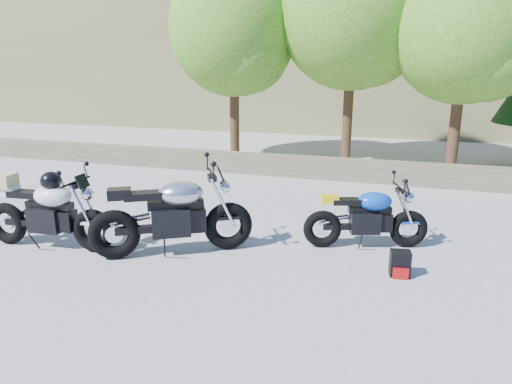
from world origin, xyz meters
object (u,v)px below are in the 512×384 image
backpack (400,264)px  blue_bike (367,218)px  white_bike (47,211)px  silver_bike (173,216)px

backpack → blue_bike: bearing=109.9°
white_bike → blue_bike: white_bike is taller
silver_bike → white_bike: 1.97m
blue_bike → backpack: blue_bike is taller
white_bike → backpack: white_bike is taller
white_bike → backpack: size_ratio=6.20×
blue_bike → silver_bike: bearing=-175.0°
silver_bike → backpack: silver_bike is taller
silver_bike → backpack: (3.19, 0.23, -0.42)m
silver_bike → white_bike: silver_bike is taller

